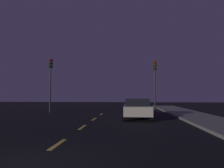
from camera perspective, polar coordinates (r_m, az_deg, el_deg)
The scene contains 8 objects.
ground_plane at distance 11.80m, azimuth -7.50°, elevation -11.27°, with size 80.00×80.00×0.00m, color black.
lane_stripe_second at distance 7.62m, azimuth -14.69°, elevation -15.71°, with size 0.16×1.60×0.01m, color #EACC4C.
lane_stripe_third at distance 11.22m, azimuth -8.16°, elevation -11.67°, with size 0.16×1.60×0.01m, color #EACC4C.
lane_stripe_fourth at distance 14.92m, azimuth -4.90°, elevation -9.55°, with size 0.16×1.60×0.01m, color #EACC4C.
lane_stripe_fifth at distance 18.66m, azimuth -2.97°, elevation -8.27°, with size 0.16×1.60×0.01m, color #EACC4C.
traffic_signal_left at distance 21.40m, azimuth -16.58°, elevation 2.37°, with size 0.32×0.38×5.28m.
traffic_signal_right at distance 20.11m, azimuth 11.70°, elevation 2.09°, with size 0.32×0.38×4.98m.
car_stopped_ahead at distance 15.14m, azimuth 6.86°, elevation -6.63°, with size 1.96×4.28×1.45m.
Camera 1 is at (2.43, -4.43, 1.68)m, focal length 33.25 mm.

